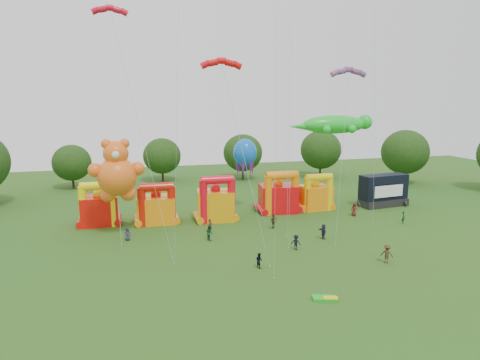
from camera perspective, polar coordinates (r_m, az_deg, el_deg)
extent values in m
plane|color=#355819|center=(37.12, 11.80, -16.18)|extent=(160.00, 160.00, 0.00)
cylinder|color=#352314|center=(92.60, 20.96, 0.72)|extent=(0.44, 0.44, 3.72)
ellipsoid|color=#1D3A11|center=(91.99, 21.15, 3.51)|extent=(9.30, 9.30, 8.89)
cylinder|color=#352314|center=(95.14, 10.63, 1.42)|extent=(0.44, 0.44, 3.51)
ellipsoid|color=#1D3A11|center=(94.56, 10.72, 3.99)|extent=(8.77, 8.78, 8.39)
cylinder|color=#352314|center=(91.04, 0.38, 1.13)|extent=(0.44, 0.44, 3.30)
ellipsoid|color=#1D3A11|center=(90.47, 0.38, 3.65)|extent=(8.25, 8.25, 7.88)
cylinder|color=#352314|center=(90.16, -10.28, 0.80)|extent=(0.44, 0.44, 3.09)
ellipsoid|color=#1D3A11|center=(89.61, -10.36, 3.18)|extent=(7.73, 7.72, 7.38)
cylinder|color=#352314|center=(87.60, -21.36, -0.12)|extent=(0.44, 0.44, 2.88)
ellipsoid|color=#1D3A11|center=(87.06, -21.52, 2.16)|extent=(7.20, 7.20, 6.88)
cube|color=red|center=(60.98, -18.27, -3.85)|extent=(4.99, 4.08, 3.91)
cylinder|color=#FFEA0D|center=(59.59, -20.19, -3.47)|extent=(1.06, 1.06, 5.58)
cylinder|color=#FFEA0D|center=(59.33, -16.58, -3.31)|extent=(1.06, 1.06, 5.58)
cylinder|color=#FFEA0D|center=(58.85, -18.55, -0.75)|extent=(4.28, 1.11, 1.11)
sphere|color=#FFEA0D|center=(60.48, -18.39, -1.78)|extent=(1.40, 1.40, 1.40)
cube|color=orange|center=(59.92, -11.09, -3.87)|extent=(5.40, 4.49, 3.68)
cylinder|color=red|center=(58.23, -12.95, -3.57)|extent=(1.11, 1.11, 5.25)
cylinder|color=red|center=(58.46, -9.09, -3.37)|extent=(1.11, 1.11, 5.25)
cylinder|color=red|center=(57.74, -11.11, -0.94)|extent=(4.50, 1.17, 1.17)
sphere|color=red|center=(59.43, -11.16, -1.87)|extent=(1.40, 1.40, 1.40)
cube|color=orange|center=(60.11, -3.28, -3.39)|extent=(5.46, 4.60, 4.19)
cylinder|color=red|center=(58.17, -4.88, -2.98)|extent=(1.10, 1.10, 5.98)
cylinder|color=red|center=(58.94, -1.15, -2.76)|extent=(1.10, 1.10, 5.98)
cylinder|color=red|center=(57.90, -3.03, 0.01)|extent=(4.44, 1.15, 1.15)
sphere|color=red|center=(59.58, -3.31, -1.16)|extent=(1.40, 1.40, 1.40)
cube|color=red|center=(64.75, 5.08, -2.45)|extent=(5.92, 5.00, 4.07)
cylinder|color=orange|center=(62.44, 3.76, -2.10)|extent=(1.19, 1.19, 5.82)
cylinder|color=orange|center=(63.88, 7.34, -1.87)|extent=(1.19, 1.19, 5.82)
cylinder|color=orange|center=(62.57, 5.62, 0.62)|extent=(4.80, 1.24, 1.24)
sphere|color=orange|center=(64.27, 5.11, -0.42)|extent=(1.40, 1.40, 1.40)
cube|color=orange|center=(67.15, 9.90, -2.28)|extent=(5.09, 4.29, 3.65)
cylinder|color=yellow|center=(65.05, 8.96, -1.97)|extent=(1.02, 1.02, 5.21)
cylinder|color=yellow|center=(66.57, 11.82, -1.77)|extent=(1.02, 1.02, 5.21)
cylinder|color=yellow|center=(65.28, 10.48, 0.37)|extent=(4.14, 1.08, 1.08)
sphere|color=yellow|center=(66.71, 9.95, -0.50)|extent=(1.40, 1.40, 1.40)
cube|color=black|center=(72.00, 18.55, -2.85)|extent=(8.12, 3.86, 1.10)
cube|color=black|center=(71.64, 18.58, -0.87)|extent=(8.07, 3.49, 3.91)
cube|color=white|center=(70.48, 19.23, -1.41)|extent=(5.36, 0.74, 1.84)
cylinder|color=black|center=(69.41, 16.90, -3.38)|extent=(0.30, 0.90, 0.90)
cylinder|color=black|center=(72.85, 21.10, -2.98)|extent=(0.30, 0.90, 0.90)
sphere|color=orange|center=(54.19, -16.08, 0.47)|extent=(4.75, 4.75, 4.75)
sphere|color=orange|center=(53.79, -16.23, 3.42)|extent=(3.03, 3.03, 3.03)
sphere|color=orange|center=(53.70, -17.45, 4.62)|extent=(1.19, 1.19, 1.19)
sphere|color=orange|center=(53.65, -15.14, 4.73)|extent=(1.19, 1.19, 1.19)
sphere|color=orange|center=(54.17, -18.75, 1.25)|extent=(1.73, 1.73, 1.73)
sphere|color=orange|center=(54.05, -13.49, 1.50)|extent=(1.73, 1.73, 1.73)
sphere|color=orange|center=(54.64, -17.21, -1.82)|extent=(1.94, 1.94, 1.94)
sphere|color=orange|center=(54.58, -14.72, -1.70)|extent=(1.94, 1.94, 1.94)
sphere|color=white|center=(52.34, -16.26, 3.23)|extent=(0.86, 0.86, 0.86)
ellipsoid|color=green|center=(65.78, 12.48, 7.24)|extent=(10.39, 3.25, 2.76)
sphere|color=green|center=(68.23, 16.32, 7.44)|extent=(2.23, 2.23, 2.23)
cone|color=green|center=(63.55, 8.21, 7.09)|extent=(4.06, 1.62, 1.62)
sphere|color=green|center=(68.19, 13.36, 6.80)|extent=(1.22, 1.22, 1.22)
sphere|color=green|center=(65.35, 14.71, 6.59)|extent=(1.22, 1.22, 1.22)
sphere|color=green|center=(66.37, 10.25, 6.82)|extent=(1.22, 1.22, 1.22)
sphere|color=green|center=(63.45, 11.49, 6.62)|extent=(1.22, 1.22, 1.22)
ellipsoid|color=blue|center=(65.17, 0.68, 3.62)|extent=(3.63, 3.63, 4.35)
cone|color=#591E8C|center=(65.76, 1.66, 1.92)|extent=(0.82, 0.82, 2.90)
cone|color=#591E8C|center=(66.57, 0.93, 2.03)|extent=(0.82, 0.82, 2.90)
cone|color=#591E8C|center=(66.26, -0.05, 1.99)|extent=(0.82, 0.82, 2.90)
cone|color=#591E8C|center=(65.14, -0.33, 1.84)|extent=(0.82, 0.82, 2.90)
cone|color=#591E8C|center=(64.31, 0.41, 1.73)|extent=(0.82, 0.82, 2.90)
cone|color=#591E8C|center=(64.63, 1.42, 1.77)|extent=(0.82, 0.82, 2.90)
cube|color=green|center=(38.11, 11.20, -15.22)|extent=(2.21, 1.56, 0.24)
cube|color=yellow|center=(37.97, 11.97, -15.12)|extent=(1.33, 0.94, 0.10)
imported|color=#272D42|center=(53.36, -14.77, -6.99)|extent=(0.84, 0.60, 1.60)
imported|color=#4F1B16|center=(54.81, -4.00, -6.09)|extent=(0.76, 0.75, 1.77)
imported|color=#1B4426|center=(51.84, -4.11, -7.04)|extent=(0.96, 1.07, 1.83)
imported|color=black|center=(48.94, 7.47, -8.24)|extent=(1.29, 1.14, 1.73)
imported|color=#3E3419|center=(56.46, 4.50, -5.51)|extent=(1.23, 0.92, 1.94)
imported|color=#252137|center=(53.15, 11.04, -6.75)|extent=(0.59, 1.74, 1.86)
imported|color=#501B16|center=(64.46, 14.96, -3.83)|extent=(1.06, 0.84, 1.89)
imported|color=#194027|center=(62.63, 20.96, -4.69)|extent=(0.67, 0.74, 1.71)
imported|color=black|center=(43.66, 2.56, -10.66)|extent=(0.82, 0.92, 1.55)
imported|color=#403019|center=(47.27, 19.00, -9.28)|extent=(1.43, 1.40, 1.97)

